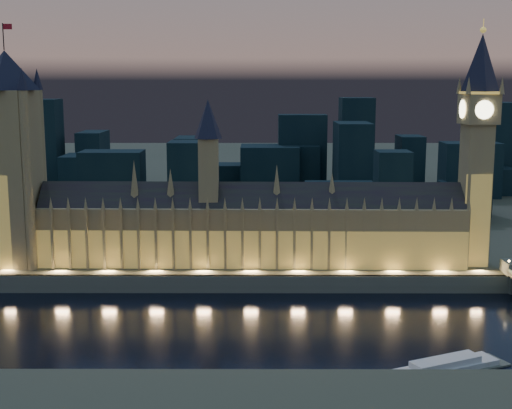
{
  "coord_description": "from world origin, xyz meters",
  "views": [
    {
      "loc": [
        5.99,
        -269.5,
        94.62
      ],
      "look_at": [
        5.0,
        55.0,
        38.0
      ],
      "focal_mm": 50.0,
      "sensor_mm": 36.0,
      "label": 1
    }
  ],
  "objects_px": {
    "elizabeth_tower": "(478,130)",
    "river_boat": "(445,367)",
    "palace_of_westminster": "(249,226)",
    "victoria_tower": "(10,148)"
  },
  "relations": [
    {
      "from": "elizabeth_tower",
      "to": "victoria_tower",
      "type": "bearing_deg",
      "value": -180.0
    },
    {
      "from": "palace_of_westminster",
      "to": "elizabeth_tower",
      "type": "bearing_deg",
      "value": 0.1
    },
    {
      "from": "elizabeth_tower",
      "to": "river_boat",
      "type": "distance_m",
      "value": 136.23
    },
    {
      "from": "victoria_tower",
      "to": "river_boat",
      "type": "distance_m",
      "value": 217.75
    },
    {
      "from": "palace_of_westminster",
      "to": "elizabeth_tower",
      "type": "relative_size",
      "value": 1.77
    },
    {
      "from": "river_boat",
      "to": "elizabeth_tower",
      "type": "bearing_deg",
      "value": 69.81
    },
    {
      "from": "palace_of_westminster",
      "to": "victoria_tower",
      "type": "distance_m",
      "value": 117.83
    },
    {
      "from": "palace_of_westminster",
      "to": "victoria_tower",
      "type": "xyz_separation_m",
      "value": [
        -111.83,
        0.17,
        37.12
      ]
    },
    {
      "from": "victoria_tower",
      "to": "river_boat",
      "type": "bearing_deg",
      "value": -31.66
    },
    {
      "from": "palace_of_westminster",
      "to": "river_boat",
      "type": "distance_m",
      "value": 130.09
    }
  ]
}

